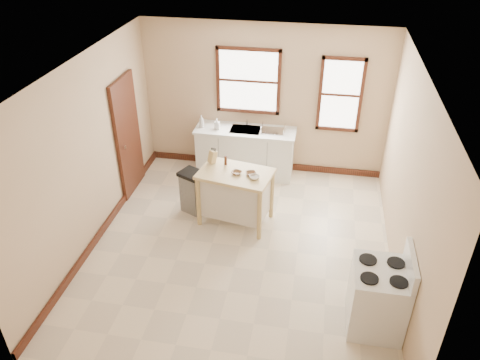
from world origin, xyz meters
name	(u,v)px	position (x,y,z in m)	size (l,w,h in m)	color
floor	(240,246)	(0.00, 0.00, 0.00)	(5.00, 5.00, 0.00)	beige
ceiling	(240,70)	(0.00, 0.00, 2.80)	(5.00, 5.00, 0.00)	white
wall_back	(264,100)	(0.00, 2.50, 1.40)	(4.50, 0.04, 2.80)	tan
wall_left	(89,154)	(-2.25, 0.00, 1.40)	(0.04, 5.00, 2.80)	tan
wall_right	(409,183)	(2.25, 0.00, 1.40)	(0.04, 5.00, 2.80)	tan
window_main	(248,81)	(-0.30, 2.48, 1.75)	(1.17, 0.06, 1.22)	#35180E
window_side	(340,95)	(1.35, 2.48, 1.60)	(0.77, 0.06, 1.37)	#35180E
door_left	(128,136)	(-2.21, 1.30, 1.05)	(0.06, 0.90, 2.10)	#35180E
baseboard_back	(262,164)	(0.00, 2.47, 0.06)	(4.50, 0.04, 0.12)	#35180E
baseboard_left	(105,227)	(-2.22, 0.00, 0.06)	(0.04, 5.00, 0.12)	#35180E
sink_counter	(245,151)	(-0.30, 2.20, 0.46)	(1.86, 0.62, 0.92)	silver
faucet	(247,120)	(-0.30, 2.38, 1.03)	(0.03, 0.03, 0.22)	silver
soap_bottle_a	(202,121)	(-1.12, 2.15, 1.04)	(0.09, 0.09, 0.24)	#B2B2B2
soap_bottle_b	(217,124)	(-0.82, 2.13, 1.02)	(0.09, 0.09, 0.20)	#B2B2B2
dish_rack	(273,129)	(0.21, 2.21, 0.97)	(0.43, 0.32, 0.11)	silver
kitchen_island	(236,197)	(-0.19, 0.64, 0.46)	(1.13, 0.72, 0.92)	#DEB982
knife_block	(213,157)	(-0.61, 0.88, 1.02)	(0.10, 0.10, 0.20)	tan
pepper_grinder	(226,160)	(-0.39, 0.87, 1.00)	(0.04, 0.04, 0.15)	#462112
bowl_a	(237,173)	(-0.17, 0.61, 0.94)	(0.16, 0.16, 0.04)	brown
bowl_b	(251,173)	(0.05, 0.63, 0.94)	(0.16, 0.16, 0.04)	brown
bowl_c	(254,177)	(0.13, 0.52, 0.95)	(0.16, 0.16, 0.05)	white
trash_bin	(193,192)	(-0.95, 0.80, 0.38)	(0.39, 0.33, 0.75)	gray
gas_stove	(379,290)	(1.91, -1.18, 0.58)	(0.71, 0.72, 1.15)	silver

